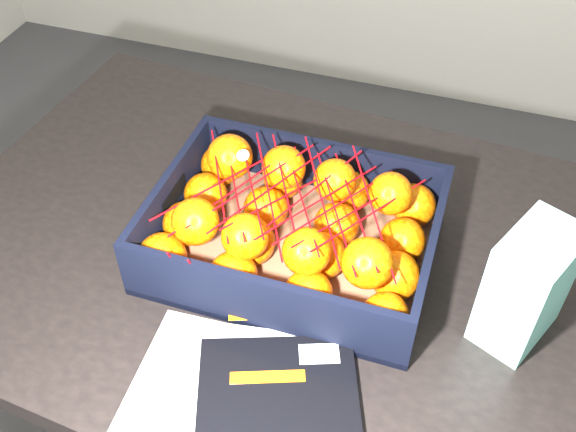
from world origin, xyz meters
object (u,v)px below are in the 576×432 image
(produce_crate, at_px, (294,239))
(retail_carton, at_px, (527,286))
(magazine_stack, at_px, (233,418))
(table, at_px, (295,288))

(produce_crate, distance_m, retail_carton, 0.35)
(magazine_stack, distance_m, produce_crate, 0.31)
(magazine_stack, bearing_deg, table, 92.77)
(table, height_order, retail_carton, retail_carton)
(magazine_stack, relative_size, produce_crate, 0.89)
(produce_crate, height_order, retail_carton, retail_carton)
(magazine_stack, distance_m, retail_carton, 0.43)
(retail_carton, bearing_deg, produce_crate, -162.13)
(table, bearing_deg, magazine_stack, -87.23)
(table, relative_size, magazine_stack, 3.31)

